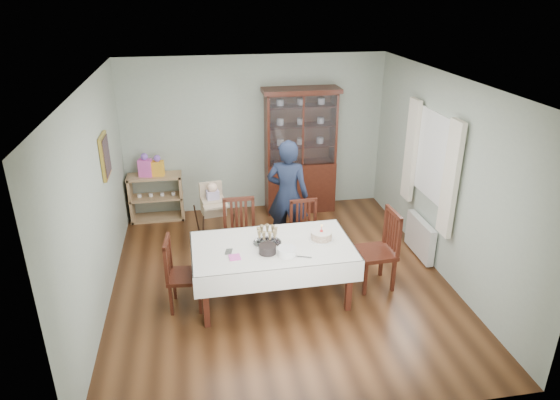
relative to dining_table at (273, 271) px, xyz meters
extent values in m
plane|color=#593319|center=(0.17, 0.41, -0.38)|extent=(5.00, 5.00, 0.00)
plane|color=#9EAA99|center=(0.17, 2.91, 0.97)|extent=(4.50, 0.00, 4.50)
plane|color=#9EAA99|center=(-2.08, 0.41, 0.97)|extent=(0.00, 5.00, 5.00)
plane|color=#9EAA99|center=(2.42, 0.41, 0.97)|extent=(0.00, 5.00, 5.00)
plane|color=white|center=(0.17, 0.41, 2.32)|extent=(5.00, 5.00, 0.00)
cube|color=#401B10|center=(0.00, 0.00, 0.34)|extent=(1.92, 1.08, 0.06)
cube|color=silver|center=(0.00, 0.00, 0.37)|extent=(2.02, 1.19, 0.01)
cube|color=#401B10|center=(0.92, 2.67, 0.07)|extent=(1.20, 0.45, 0.90)
cube|color=white|center=(0.92, 2.48, 1.12)|extent=(1.12, 0.01, 1.16)
cube|color=#401B10|center=(0.92, 2.67, 1.76)|extent=(1.30, 0.48, 0.07)
cube|color=tan|center=(-1.58, 2.69, -0.36)|extent=(0.90, 0.38, 0.04)
cube|color=tan|center=(-1.58, 2.69, 0.02)|extent=(0.90, 0.38, 0.03)
cube|color=tan|center=(-1.58, 2.69, 0.40)|extent=(0.90, 0.38, 0.04)
cube|color=tan|center=(-2.00, 2.69, 0.02)|extent=(0.04, 0.38, 0.80)
cube|color=tan|center=(-1.16, 2.69, 0.02)|extent=(0.04, 0.38, 0.80)
cube|color=gold|center=(-2.05, 1.21, 1.27)|extent=(0.04, 0.48, 0.58)
cube|color=white|center=(2.39, 0.71, 1.17)|extent=(0.04, 1.02, 1.22)
cube|color=silver|center=(2.33, 0.09, 1.07)|extent=(0.07, 0.30, 1.55)
cube|color=silver|center=(2.33, 1.33, 1.07)|extent=(0.07, 0.30, 1.55)
cube|color=white|center=(2.33, 0.71, -0.08)|extent=(0.10, 0.80, 0.55)
cube|color=#401B10|center=(-0.33, 0.72, 0.09)|extent=(0.47, 0.47, 0.05)
cube|color=#401B10|center=(-0.33, 0.93, 0.38)|extent=(0.44, 0.04, 0.55)
cube|color=#401B10|center=(0.61, 0.76, 0.04)|extent=(0.44, 0.44, 0.05)
cube|color=#401B10|center=(0.60, 0.95, 0.30)|extent=(0.40, 0.06, 0.49)
cube|color=#401B10|center=(-1.09, -0.01, 0.05)|extent=(0.46, 0.46, 0.05)
cube|color=#401B10|center=(-1.28, 0.01, 0.31)|extent=(0.08, 0.41, 0.50)
cube|color=#401B10|center=(1.38, 0.06, 0.11)|extent=(0.50, 0.50, 0.05)
cube|color=#401B10|center=(1.59, 0.07, 0.40)|extent=(0.07, 0.46, 0.57)
imported|color=black|center=(0.44, 1.31, 0.47)|extent=(0.73, 0.61, 1.72)
cube|color=tan|center=(-0.66, 1.54, 0.28)|extent=(0.39, 0.35, 0.24)
cube|color=tan|center=(-0.66, 1.54, 0.48)|extent=(0.35, 0.11, 0.28)
cube|color=tan|center=(-0.66, 1.54, 0.36)|extent=(0.38, 0.22, 0.03)
cube|color=#B2A5C8|center=(-0.66, 1.54, 0.44)|extent=(0.20, 0.17, 0.18)
sphere|color=beige|center=(-0.66, 1.54, 0.58)|extent=(0.15, 0.15, 0.15)
cylinder|color=silver|center=(-0.06, 0.06, 0.38)|extent=(0.35, 0.35, 0.01)
torus|color=silver|center=(-0.06, 0.06, 0.39)|extent=(0.36, 0.36, 0.01)
cylinder|color=white|center=(0.63, 0.04, 0.38)|extent=(0.31, 0.31, 0.02)
cylinder|color=brown|center=(0.63, 0.04, 0.44)|extent=(0.27, 0.27, 0.10)
cylinder|color=silver|center=(0.63, 0.04, 0.49)|extent=(0.27, 0.27, 0.01)
cylinder|color=#F24C4C|center=(0.63, 0.04, 0.54)|extent=(0.01, 0.01, 0.08)
sphere|color=yellow|center=(0.63, 0.04, 0.58)|extent=(0.02, 0.02, 0.02)
cylinder|color=black|center=(-0.09, -0.17, 0.43)|extent=(0.23, 0.23, 0.10)
cylinder|color=white|center=(0.13, -0.27, 0.42)|extent=(0.27, 0.27, 0.10)
cube|color=#E454B6|center=(-0.49, -0.23, 0.38)|extent=(0.14, 0.14, 0.02)
cube|color=silver|center=(0.28, -0.34, 0.38)|extent=(0.28, 0.12, 0.01)
cube|color=#E454B6|center=(-1.71, 2.67, 0.56)|extent=(0.24, 0.18, 0.29)
sphere|color=#E533B2|center=(-1.71, 2.67, 0.76)|extent=(0.12, 0.12, 0.12)
cube|color=gold|center=(-1.51, 2.67, 0.54)|extent=(0.21, 0.16, 0.25)
sphere|color=#E533B2|center=(-1.51, 2.67, 0.71)|extent=(0.12, 0.12, 0.12)
camera|label=1|loc=(-0.84, -5.40, 3.36)|focal=32.00mm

